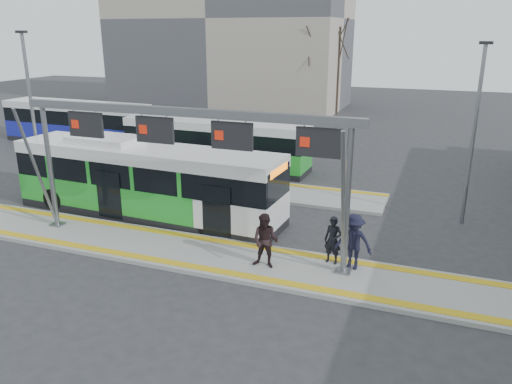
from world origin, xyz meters
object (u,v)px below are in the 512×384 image
passenger_a (333,240)px  hero_bus (146,181)px  gantry (183,138)px  passenger_b (265,241)px  passenger_c (354,242)px

passenger_a → hero_bus: bearing=176.0°
hero_bus → gantry: bearing=-35.8°
hero_bus → passenger_b: bearing=-23.3°
gantry → passenger_a: gantry is taller
gantry → passenger_a: (5.34, 0.61, -3.30)m
hero_bus → passenger_a: hero_bus is taller
passenger_b → passenger_c: bearing=17.4°
hero_bus → passenger_b: size_ratio=6.55×
passenger_a → passenger_c: 0.77m
hero_bus → passenger_b: 7.55m
gantry → passenger_b: (3.27, -0.52, -3.19)m
hero_bus → passenger_c: hero_bus is taller
hero_bus → passenger_a: size_ratio=7.41×
gantry → hero_bus: size_ratio=1.04×
passenger_b → hero_bus: bearing=152.7°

